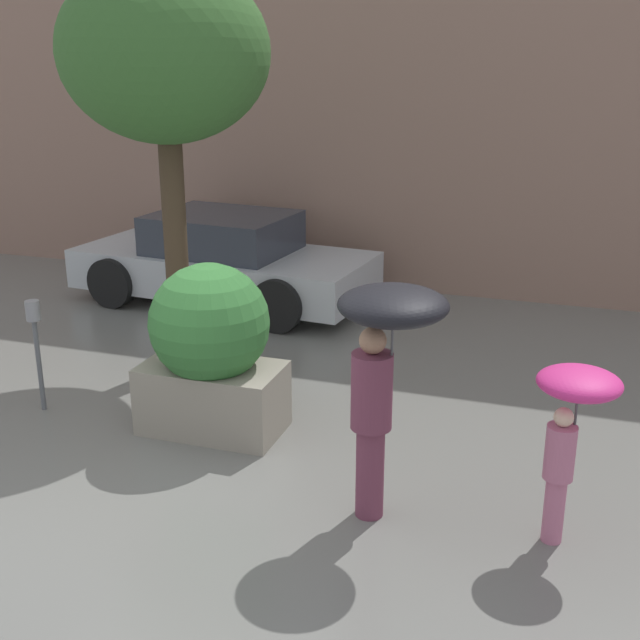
{
  "coord_description": "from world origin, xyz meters",
  "views": [
    {
      "loc": [
        3.34,
        -5.26,
        3.47
      ],
      "look_at": [
        1.04,
        1.6,
        1.05
      ],
      "focal_mm": 45.0,
      "sensor_mm": 36.0,
      "label": 1
    }
  ],
  "objects_px": {
    "person_child": "(572,413)",
    "street_tree": "(165,56)",
    "person_adult": "(384,349)",
    "parked_car_near": "(224,261)",
    "planter_box": "(210,347)",
    "parking_meter": "(35,332)"
  },
  "relations": [
    {
      "from": "person_child",
      "to": "parked_car_near",
      "type": "xyz_separation_m",
      "value": [
        -4.95,
        4.75,
        -0.43
      ]
    },
    {
      "from": "parked_car_near",
      "to": "parking_meter",
      "type": "relative_size",
      "value": 3.81
    },
    {
      "from": "person_adult",
      "to": "parking_meter",
      "type": "distance_m",
      "value": 3.9
    },
    {
      "from": "street_tree",
      "to": "person_child",
      "type": "bearing_deg",
      "value": -27.52
    },
    {
      "from": "planter_box",
      "to": "person_child",
      "type": "relative_size",
      "value": 1.21
    },
    {
      "from": "person_child",
      "to": "street_tree",
      "type": "xyz_separation_m",
      "value": [
        -4.34,
        2.26,
        2.4
      ]
    },
    {
      "from": "person_adult",
      "to": "parked_car_near",
      "type": "relative_size",
      "value": 0.42
    },
    {
      "from": "person_child",
      "to": "parked_car_near",
      "type": "height_order",
      "value": "person_child"
    },
    {
      "from": "person_child",
      "to": "planter_box",
      "type": "bearing_deg",
      "value": 129.31
    },
    {
      "from": "planter_box",
      "to": "parked_car_near",
      "type": "bearing_deg",
      "value": 113.47
    },
    {
      "from": "person_adult",
      "to": "person_child",
      "type": "distance_m",
      "value": 1.41
    },
    {
      "from": "person_child",
      "to": "parked_car_near",
      "type": "bearing_deg",
      "value": 100.2
    },
    {
      "from": "person_adult",
      "to": "person_child",
      "type": "bearing_deg",
      "value": -0.29
    },
    {
      "from": "planter_box",
      "to": "parked_car_near",
      "type": "relative_size",
      "value": 0.37
    },
    {
      "from": "planter_box",
      "to": "parking_meter",
      "type": "bearing_deg",
      "value": -175.79
    },
    {
      "from": "planter_box",
      "to": "street_tree",
      "type": "distance_m",
      "value": 3.13
    },
    {
      "from": "planter_box",
      "to": "parked_car_near",
      "type": "xyz_separation_m",
      "value": [
        -1.69,
        3.9,
        -0.24
      ]
    },
    {
      "from": "person_child",
      "to": "street_tree",
      "type": "bearing_deg",
      "value": 116.48
    },
    {
      "from": "person_child",
      "to": "parking_meter",
      "type": "height_order",
      "value": "person_child"
    },
    {
      "from": "person_adult",
      "to": "parked_car_near",
      "type": "distance_m",
      "value": 6.11
    },
    {
      "from": "parked_car_near",
      "to": "street_tree",
      "type": "xyz_separation_m",
      "value": [
        0.61,
        -2.49,
        2.83
      ]
    },
    {
      "from": "parked_car_near",
      "to": "person_child",
      "type": "bearing_deg",
      "value": -128.3
    }
  ]
}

